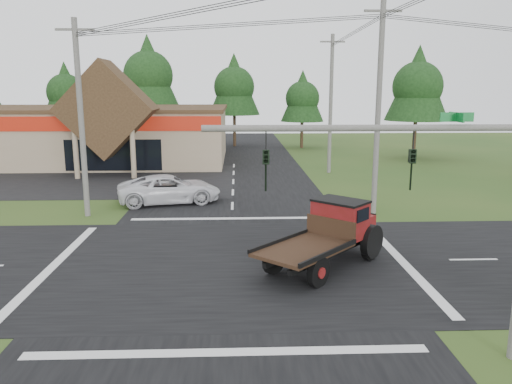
{
  "coord_description": "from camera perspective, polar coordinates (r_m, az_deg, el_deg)",
  "views": [
    {
      "loc": [
        0.33,
        -19.15,
        6.9
      ],
      "look_at": [
        1.18,
        3.53,
        2.2
      ],
      "focal_mm": 35.0,
      "sensor_mm": 36.0,
      "label": 1
    }
  ],
  "objects": [
    {
      "name": "ground",
      "position": [
        20.35,
        -2.98,
        -8.13
      ],
      "size": [
        120.0,
        120.0,
        0.0
      ],
      "primitive_type": "plane",
      "color": "#294819",
      "rests_on": "ground"
    },
    {
      "name": "road_ns",
      "position": [
        20.35,
        -2.98,
        -8.1
      ],
      "size": [
        12.0,
        120.0,
        0.02
      ],
      "primitive_type": "cube",
      "color": "black",
      "rests_on": "ground"
    },
    {
      "name": "road_ew",
      "position": [
        20.35,
        -2.98,
        -8.1
      ],
      "size": [
        120.0,
        12.0,
        0.02
      ],
      "primitive_type": "cube",
      "color": "black",
      "rests_on": "ground"
    },
    {
      "name": "parking_apron",
      "position": [
        41.33,
        -22.41,
        1.22
      ],
      "size": [
        28.0,
        14.0,
        0.02
      ],
      "primitive_type": "cube",
      "color": "black",
      "rests_on": "ground"
    },
    {
      "name": "cvs_building",
      "position": [
        51.45,
        -20.43,
        6.37
      ],
      "size": [
        30.4,
        18.2,
        9.19
      ],
      "color": "#9B8569",
      "rests_on": "ground"
    },
    {
      "name": "traffic_signal_mast",
      "position": [
        13.11,
        22.65,
        -0.09
      ],
      "size": [
        8.12,
        0.24,
        7.0
      ],
      "color": "#595651",
      "rests_on": "ground"
    },
    {
      "name": "utility_pole_nw",
      "position": [
        28.43,
        -19.38,
        8.0
      ],
      "size": [
        2.0,
        0.3,
        10.5
      ],
      "color": "#595651",
      "rests_on": "ground"
    },
    {
      "name": "utility_pole_ne",
      "position": [
        28.23,
        13.81,
        9.32
      ],
      "size": [
        2.0,
        0.3,
        11.5
      ],
      "color": "#595651",
      "rests_on": "ground"
    },
    {
      "name": "utility_pole_n",
      "position": [
        41.87,
        8.54,
        9.98
      ],
      "size": [
        2.0,
        0.3,
        11.2
      ],
      "color": "#595651",
      "rests_on": "ground"
    },
    {
      "name": "tree_row_b",
      "position": [
        64.44,
        -20.93,
        10.77
      ],
      "size": [
        5.6,
        5.6,
        10.1
      ],
      "color": "#332316",
      "rests_on": "ground"
    },
    {
      "name": "tree_row_c",
      "position": [
        61.05,
        -12.21,
        13.15
      ],
      "size": [
        7.28,
        7.28,
        13.13
      ],
      "color": "#332316",
      "rests_on": "ground"
    },
    {
      "name": "tree_row_d",
      "position": [
        61.15,
        -2.51,
        12.13
      ],
      "size": [
        6.16,
        6.16,
        11.11
      ],
      "color": "#332316",
      "rests_on": "ground"
    },
    {
      "name": "tree_row_e",
      "position": [
        59.65,
        5.33,
        10.82
      ],
      "size": [
        5.04,
        5.04,
        9.09
      ],
      "color": "#332316",
      "rests_on": "ground"
    },
    {
      "name": "tree_side_ne",
      "position": [
        52.23,
        18.01,
        11.66
      ],
      "size": [
        6.16,
        6.16,
        11.11
      ],
      "color": "#332316",
      "rests_on": "ground"
    },
    {
      "name": "antique_flatbed_truck",
      "position": [
        19.66,
        7.66,
        -5.0
      ],
      "size": [
        5.9,
        6.08,
        2.57
      ],
      "primitive_type": null,
      "rotation": [
        0.0,
        0.0,
        -0.75
      ],
      "color": "#59110C",
      "rests_on": "ground"
    },
    {
      "name": "white_pickup",
      "position": [
        31.11,
        -9.85,
        0.34
      ],
      "size": [
        6.69,
        4.15,
        1.73
      ],
      "primitive_type": "imported",
      "rotation": [
        0.0,
        0.0,
        1.79
      ],
      "color": "silver",
      "rests_on": "ground"
    }
  ]
}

